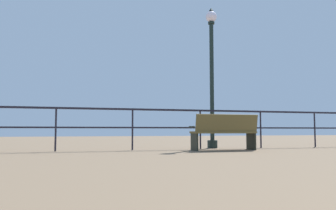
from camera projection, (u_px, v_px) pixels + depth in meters
pier_railing at (200, 120)px, 9.11m from camera, size 26.04×0.05×1.06m
bench_near_left at (225, 130)px, 8.43m from camera, size 1.65×0.64×0.90m
lamppost_center at (212, 68)px, 9.66m from camera, size 0.32×0.32×4.06m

